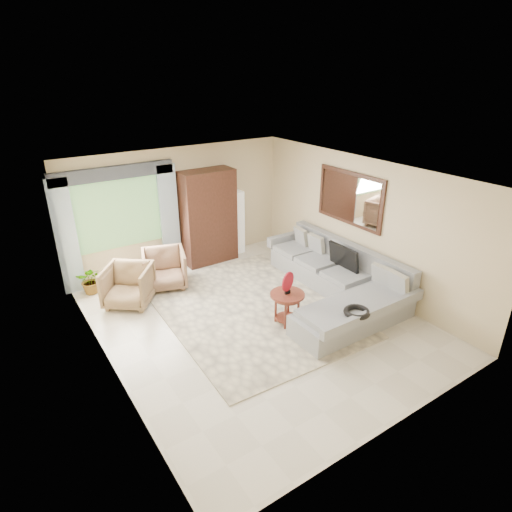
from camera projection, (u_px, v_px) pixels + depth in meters
ground at (255, 320)px, 7.60m from camera, size 6.00×6.00×0.00m
area_rug at (250, 309)px, 7.93m from camera, size 3.16×4.12×0.02m
sectional_sofa at (337, 284)px, 8.26m from camera, size 2.30×3.46×0.90m
tv_screen at (344, 257)px, 8.32m from camera, size 0.14×0.74×0.48m
garden_hose at (357, 312)px, 6.80m from camera, size 0.43×0.43×0.09m
coffee_table at (287, 308)px, 7.37m from camera, size 0.60×0.60×0.60m
red_disc at (288, 282)px, 7.16m from camera, size 0.33×0.14×0.34m
armchair_left at (128, 286)px, 7.97m from camera, size 1.17×1.17×0.77m
armchair_right at (164, 269)px, 8.61m from camera, size 1.05×1.06×0.77m
potted_plant at (91, 280)px, 8.40m from camera, size 0.64×0.60×0.56m
armoire at (208, 217)px, 9.52m from camera, size 1.20×0.55×2.10m
floor_lamp at (238, 222)px, 10.09m from camera, size 0.24×0.24×1.50m
window at (118, 214)px, 8.60m from camera, size 1.80×0.04×1.40m
curtain_left at (66, 238)px, 8.10m from camera, size 0.40×0.08×2.30m
curtain_right at (169, 218)px, 9.17m from camera, size 0.40×0.08×2.30m
valance at (113, 173)px, 8.20m from camera, size 2.40×0.12×0.26m
wall_mirror at (349, 198)px, 8.40m from camera, size 0.05×1.70×1.05m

